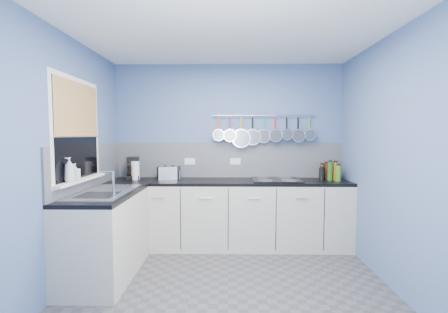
{
  "coord_description": "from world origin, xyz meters",
  "views": [
    {
      "loc": [
        0.0,
        -2.89,
        1.5
      ],
      "look_at": [
        -0.05,
        0.75,
        1.25
      ],
      "focal_mm": 24.65,
      "sensor_mm": 36.0,
      "label": 1
    }
  ],
  "objects_px": {
    "paper_towel": "(135,170)",
    "toaster": "(169,173)",
    "soap_bottle_b": "(75,172)",
    "hob": "(276,179)",
    "canister": "(178,175)",
    "soap_bottle_a": "(69,170)",
    "coffee_maker": "(133,168)"
  },
  "relations": [
    {
      "from": "canister",
      "to": "hob",
      "type": "bearing_deg",
      "value": -2.77
    },
    {
      "from": "soap_bottle_a",
      "to": "canister",
      "type": "height_order",
      "value": "soap_bottle_a"
    },
    {
      "from": "soap_bottle_a",
      "to": "hob",
      "type": "distance_m",
      "value": 2.5
    },
    {
      "from": "soap_bottle_b",
      "to": "paper_towel",
      "type": "height_order",
      "value": "soap_bottle_b"
    },
    {
      "from": "soap_bottle_a",
      "to": "hob",
      "type": "height_order",
      "value": "soap_bottle_a"
    },
    {
      "from": "soap_bottle_a",
      "to": "toaster",
      "type": "height_order",
      "value": "soap_bottle_a"
    },
    {
      "from": "paper_towel",
      "to": "hob",
      "type": "relative_size",
      "value": 0.39
    },
    {
      "from": "soap_bottle_b",
      "to": "coffee_maker",
      "type": "distance_m",
      "value": 1.16
    },
    {
      "from": "coffee_maker",
      "to": "soap_bottle_a",
      "type": "bearing_deg",
      "value": -113.7
    },
    {
      "from": "toaster",
      "to": "canister",
      "type": "relative_size",
      "value": 2.25
    },
    {
      "from": "paper_towel",
      "to": "coffee_maker",
      "type": "xyz_separation_m",
      "value": [
        -0.05,
        0.04,
        0.03
      ]
    },
    {
      "from": "toaster",
      "to": "hob",
      "type": "distance_m",
      "value": 1.46
    },
    {
      "from": "soap_bottle_b",
      "to": "soap_bottle_a",
      "type": "bearing_deg",
      "value": -90.0
    },
    {
      "from": "canister",
      "to": "hob",
      "type": "relative_size",
      "value": 0.19
    },
    {
      "from": "coffee_maker",
      "to": "canister",
      "type": "relative_size",
      "value": 2.5
    },
    {
      "from": "coffee_maker",
      "to": "hob",
      "type": "height_order",
      "value": "coffee_maker"
    },
    {
      "from": "soap_bottle_a",
      "to": "canister",
      "type": "xyz_separation_m",
      "value": [
        0.84,
        1.27,
        -0.21
      ]
    },
    {
      "from": "soap_bottle_b",
      "to": "canister",
      "type": "relative_size",
      "value": 1.41
    },
    {
      "from": "coffee_maker",
      "to": "toaster",
      "type": "bearing_deg",
      "value": -12.15
    },
    {
      "from": "soap_bottle_b",
      "to": "canister",
      "type": "height_order",
      "value": "soap_bottle_b"
    },
    {
      "from": "paper_towel",
      "to": "canister",
      "type": "distance_m",
      "value": 0.58
    },
    {
      "from": "soap_bottle_b",
      "to": "hob",
      "type": "bearing_deg",
      "value": 26.8
    },
    {
      "from": "soap_bottle_a",
      "to": "canister",
      "type": "relative_size",
      "value": 1.96
    },
    {
      "from": "canister",
      "to": "soap_bottle_b",
      "type": "bearing_deg",
      "value": -125.9
    },
    {
      "from": "canister",
      "to": "soap_bottle_a",
      "type": "bearing_deg",
      "value": -123.55
    },
    {
      "from": "soap_bottle_b",
      "to": "canister",
      "type": "xyz_separation_m",
      "value": [
        0.84,
        1.16,
        -0.17
      ]
    },
    {
      "from": "paper_towel",
      "to": "toaster",
      "type": "xyz_separation_m",
      "value": [
        0.45,
        0.05,
        -0.04
      ]
    },
    {
      "from": "coffee_maker",
      "to": "hob",
      "type": "distance_m",
      "value": 1.96
    },
    {
      "from": "coffee_maker",
      "to": "soap_bottle_b",
      "type": "bearing_deg",
      "value": -114.63
    },
    {
      "from": "soap_bottle_b",
      "to": "hob",
      "type": "height_order",
      "value": "soap_bottle_b"
    },
    {
      "from": "soap_bottle_a",
      "to": "hob",
      "type": "relative_size",
      "value": 0.37
    },
    {
      "from": "coffee_maker",
      "to": "hob",
      "type": "relative_size",
      "value": 0.47
    }
  ]
}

